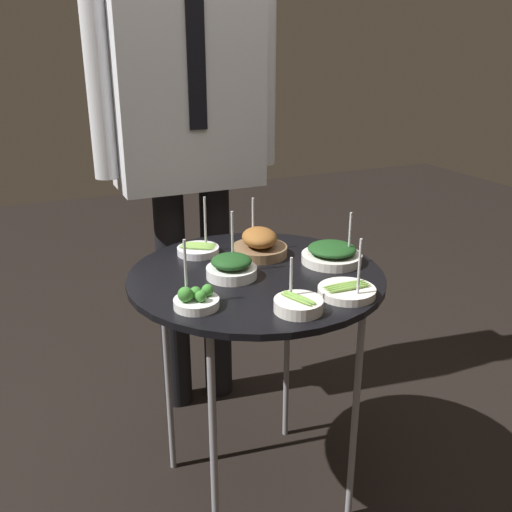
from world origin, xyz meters
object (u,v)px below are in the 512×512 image
bowl_asparagus_front_left (347,291)px  bowl_spinach_far_rim (232,267)px  bowl_broccoli_back_right (196,299)px  bowl_asparagus_mid_right (198,249)px  serving_cart (256,290)px  bowl_asparagus_center (298,304)px  bowl_roast_back_left (259,244)px  waiter_figure (188,114)px  bowl_spinach_front_right (332,254)px

bowl_asparagus_front_left → bowl_spinach_far_rim: bearing=133.9°
bowl_broccoli_back_right → bowl_asparagus_mid_right: bearing=70.5°
serving_cart → bowl_broccoli_back_right: 0.27m
bowl_spinach_far_rim → bowl_asparagus_center: bearing=-75.3°
bowl_spinach_far_rim → bowl_asparagus_center: 0.27m
bowl_asparagus_center → bowl_broccoli_back_right: size_ratio=0.75×
bowl_roast_back_left → waiter_figure: (-0.06, 0.46, 0.33)m
serving_cart → bowl_asparagus_mid_right: size_ratio=4.46×
bowl_asparagus_center → bowl_asparagus_mid_right: bowl_asparagus_mid_right is taller
bowl_spinach_far_rim → bowl_asparagus_mid_right: size_ratio=1.03×
bowl_roast_back_left → bowl_broccoli_back_right: bearing=-137.5°
serving_cart → bowl_spinach_front_right: bowl_spinach_front_right is taller
bowl_asparagus_mid_right → bowl_roast_back_left: bowl_asparagus_mid_right is taller
bowl_roast_back_left → bowl_asparagus_center: bearing=-100.5°
bowl_asparagus_center → bowl_asparagus_mid_right: (-0.09, 0.47, -0.00)m
bowl_spinach_far_rim → bowl_asparagus_center: size_ratio=1.40×
serving_cart → bowl_asparagus_front_left: bowl_asparagus_front_left is taller
bowl_asparagus_front_left → bowl_asparagus_mid_right: bearing=119.2°
bowl_asparagus_center → waiter_figure: bearing=89.4°
bowl_asparagus_mid_right → bowl_asparagus_front_left: (0.24, -0.44, -0.00)m
bowl_asparagus_mid_right → bowl_spinach_front_right: (0.33, -0.22, 0.01)m
bowl_asparagus_front_left → waiter_figure: 0.89m
bowl_roast_back_left → waiter_figure: bearing=97.7°
bowl_spinach_far_rim → bowl_asparagus_center: (0.07, -0.26, -0.01)m
bowl_broccoli_back_right → waiter_figure: bearing=72.7°
bowl_asparagus_mid_right → waiter_figure: bearing=74.8°
bowl_spinach_front_right → waiter_figure: 0.72m
bowl_asparagus_center → bowl_spinach_front_right: bearing=45.5°
serving_cart → waiter_figure: waiter_figure is taller
serving_cart → bowl_asparagus_front_left: (0.15, -0.23, 0.07)m
serving_cart → waiter_figure: 0.71m
serving_cart → bowl_asparagus_center: bearing=-91.1°
bowl_broccoli_back_right → waiter_figure: size_ratio=0.09×
bowl_spinach_front_right → bowl_roast_back_left: size_ratio=1.05×
bowl_asparagus_front_left → bowl_roast_back_left: (-0.08, 0.35, 0.02)m
bowl_broccoli_back_right → bowl_spinach_front_right: bowl_broccoli_back_right is taller
serving_cart → bowl_asparagus_center: 0.27m
bowl_spinach_far_rim → bowl_broccoli_back_right: size_ratio=1.05×
bowl_spinach_front_right → bowl_roast_back_left: bowl_roast_back_left is taller
bowl_asparagus_mid_right → bowl_spinach_front_right: bowl_asparagus_mid_right is taller
bowl_spinach_far_rim → bowl_roast_back_left: bowl_spinach_far_rim is taller
bowl_asparagus_center → bowl_asparagus_mid_right: bearing=101.1°
bowl_asparagus_mid_right → bowl_spinach_front_right: size_ratio=0.97×
serving_cart → bowl_asparagus_mid_right: bowl_asparagus_mid_right is taller
serving_cart → bowl_spinach_front_right: size_ratio=4.33×
serving_cart → waiter_figure: (0.00, 0.58, 0.42)m
bowl_asparagus_mid_right → bowl_asparagus_front_left: bowl_asparagus_mid_right is taller
bowl_asparagus_center → waiter_figure: size_ratio=0.07×
bowl_asparagus_center → bowl_spinach_front_right: bowl_spinach_front_right is taller
bowl_spinach_far_rim → waiter_figure: bearing=82.5°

